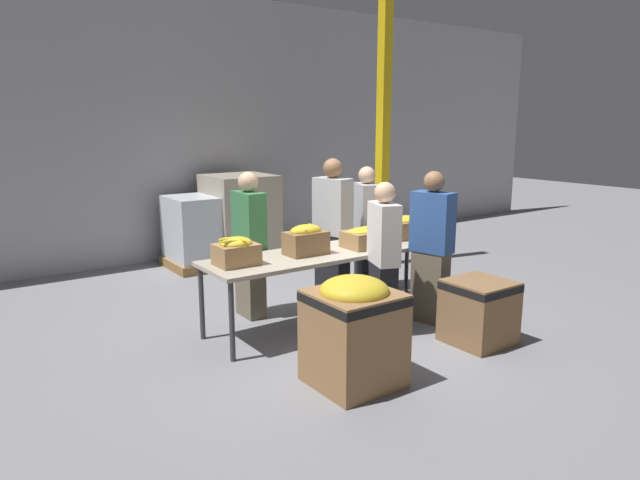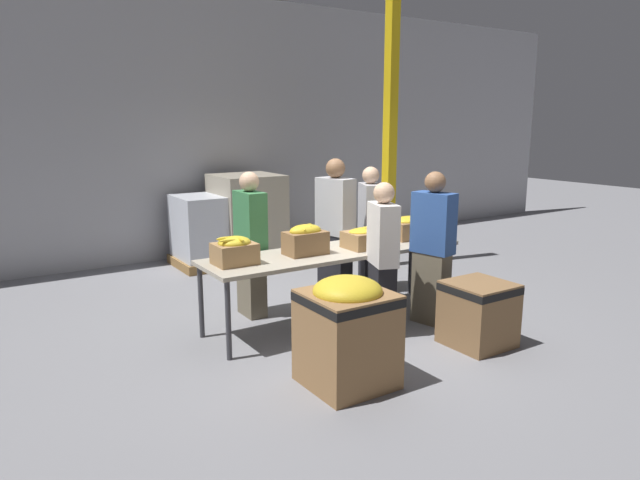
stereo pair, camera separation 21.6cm
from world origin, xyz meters
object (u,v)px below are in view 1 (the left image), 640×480
object	(u,v)px
banana_box_0	(236,251)
volunteer_4	(366,230)
volunteer_2	(332,231)
volunteer_3	(431,248)
pallet_stack_0	(200,232)
banana_box_3	(406,226)
donation_bin_0	(354,328)
banana_box_2	(366,237)
donation_bin_1	(479,309)
support_pillar	(383,129)
pallet_stack_1	(240,219)
banana_box_1	(306,239)
volunteer_1	(383,260)
sorting_table	(334,255)
volunteer_0	(250,246)

from	to	relation	value
banana_box_0	volunteer_4	bearing A→B (deg)	17.30
banana_box_0	volunteer_2	size ratio (longest dim) A/B	0.23
volunteer_3	volunteer_4	bearing A→B (deg)	-20.57
banana_box_0	pallet_stack_0	size ratio (longest dim) A/B	0.37
banana_box_3	donation_bin_0	bearing A→B (deg)	-143.84
banana_box_2	donation_bin_1	size ratio (longest dim) A/B	0.77
volunteer_3	support_pillar	distance (m)	2.74
volunteer_3	banana_box_0	bearing A→B (deg)	59.52
donation_bin_1	pallet_stack_1	distance (m)	4.30
banana_box_3	volunteer_4	xyz separation A→B (m)	(-0.07, 0.64, -0.13)
banana_box_3	donation_bin_1	xyz separation A→B (m)	(-0.29, -1.34, -0.58)
banana_box_2	banana_box_3	size ratio (longest dim) A/B	0.99
volunteer_4	donation_bin_0	distance (m)	2.67
banana_box_2	banana_box_3	bearing A→B (deg)	9.89
banana_box_1	pallet_stack_0	world-z (taller)	banana_box_1
banana_box_1	banana_box_0	bearing A→B (deg)	178.87
banana_box_2	volunteer_1	world-z (taller)	volunteer_1
banana_box_2	volunteer_3	xyz separation A→B (m)	(0.47, -0.52, -0.09)
volunteer_1	donation_bin_0	size ratio (longest dim) A/B	1.70
banana_box_1	donation_bin_0	bearing A→B (deg)	-107.30
banana_box_0	volunteer_2	xyz separation A→B (m)	(1.56, 0.60, -0.08)
donation_bin_1	pallet_stack_0	distance (m)	4.43
banana_box_2	support_pillar	world-z (taller)	support_pillar
sorting_table	donation_bin_1	xyz separation A→B (m)	(0.78, -1.29, -0.40)
banana_box_1	volunteer_4	bearing A→B (deg)	26.62
volunteer_3	donation_bin_0	distance (m)	1.77
banana_box_1	volunteer_0	size ratio (longest dim) A/B	0.26
volunteer_3	pallet_stack_0	size ratio (longest dim) A/B	1.54
banana_box_2	pallet_stack_0	bearing A→B (deg)	100.42
banana_box_2	volunteer_3	size ratio (longest dim) A/B	0.29
banana_box_1	banana_box_3	world-z (taller)	banana_box_1
sorting_table	volunteer_3	size ratio (longest dim) A/B	1.77
volunteer_1	donation_bin_1	world-z (taller)	volunteer_1
volunteer_2	volunteer_3	size ratio (longest dim) A/B	1.05
support_pillar	volunteer_0	bearing A→B (deg)	-161.28
banana_box_2	donation_bin_0	xyz separation A→B (m)	(-1.12, -1.22, -0.41)
volunteer_1	volunteer_4	size ratio (longest dim) A/B	0.98
volunteer_4	donation_bin_1	world-z (taller)	volunteer_4
pallet_stack_1	donation_bin_0	bearing A→B (deg)	-105.51
banana_box_1	support_pillar	size ratio (longest dim) A/B	0.10
banana_box_3	banana_box_1	bearing A→B (deg)	-178.47
sorting_table	support_pillar	distance (m)	2.85
banana_box_3	donation_bin_0	distance (m)	2.31
donation_bin_0	banana_box_2	bearing A→B (deg)	47.27
volunteer_0	volunteer_4	bearing A→B (deg)	91.66
volunteer_2	support_pillar	distance (m)	2.18
volunteer_3	volunteer_0	bearing A→B (deg)	36.76
banana_box_3	pallet_stack_1	size ratio (longest dim) A/B	0.36
volunteer_3	donation_bin_0	xyz separation A→B (m)	(-1.59, -0.70, -0.32)
sorting_table	donation_bin_1	bearing A→B (deg)	-58.84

